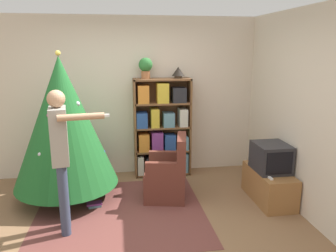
{
  "coord_description": "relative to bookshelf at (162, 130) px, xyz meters",
  "views": [
    {
      "loc": [
        -0.16,
        -3.47,
        2.1
      ],
      "look_at": [
        0.51,
        0.86,
        1.05
      ],
      "focal_mm": 35.0,
      "sensor_mm": 36.0,
      "label": 1
    }
  ],
  "objects": [
    {
      "name": "table_lamp",
      "position": [
        0.27,
        0.01,
        0.95
      ],
      "size": [
        0.2,
        0.2,
        0.18
      ],
      "color": "#473828",
      "rests_on": "bookshelf"
    },
    {
      "name": "ground_plane",
      "position": [
        -0.54,
        -1.73,
        -0.77
      ],
      "size": [
        14.0,
        14.0,
        0.0
      ],
      "primitive_type": "plane",
      "color": "#846042"
    },
    {
      "name": "wall_back",
      "position": [
        -0.54,
        0.24,
        0.53
      ],
      "size": [
        8.0,
        0.1,
        2.6
      ],
      "color": "beige",
      "rests_on": "ground_plane"
    },
    {
      "name": "television",
      "position": [
        1.35,
        -1.2,
        -0.14
      ],
      "size": [
        0.44,
        0.5,
        0.38
      ],
      "color": "#28282D",
      "rests_on": "tv_stand"
    },
    {
      "name": "bookshelf",
      "position": [
        0.0,
        0.0,
        0.0
      ],
      "size": [
        0.93,
        0.31,
        1.62
      ],
      "color": "brown",
      "rests_on": "ground_plane"
    },
    {
      "name": "potted_plant",
      "position": [
        -0.25,
        0.01,
        1.04
      ],
      "size": [
        0.22,
        0.22,
        0.33
      ],
      "color": "#935B38",
      "rests_on": "bookshelf"
    },
    {
      "name": "standing_person",
      "position": [
        -1.34,
        -1.59,
        0.22
      ],
      "size": [
        0.67,
        0.47,
        1.67
      ],
      "rotation": [
        0.0,
        0.0,
        -1.43
      ],
      "color": "#38425B",
      "rests_on": "ground_plane"
    },
    {
      "name": "area_rug",
      "position": [
        -0.71,
        -1.25,
        -0.77
      ],
      "size": [
        2.17,
        1.99,
        0.01
      ],
      "color": "brown",
      "rests_on": "ground_plane"
    },
    {
      "name": "wall_right",
      "position": [
        1.64,
        -1.73,
        0.53
      ],
      "size": [
        0.1,
        8.0,
        2.6
      ],
      "color": "beige",
      "rests_on": "ground_plane"
    },
    {
      "name": "tv_stand",
      "position": [
        1.35,
        -1.2,
        -0.55
      ],
      "size": [
        0.44,
        0.91,
        0.44
      ],
      "color": "#996638",
      "rests_on": "ground_plane"
    },
    {
      "name": "book_pile_near_tree",
      "position": [
        -1.06,
        -1.02,
        -0.75
      ],
      "size": [
        0.22,
        0.17,
        0.06
      ],
      "color": "#5B899E",
      "rests_on": "ground_plane"
    },
    {
      "name": "christmas_tree",
      "position": [
        -1.45,
        -0.69,
        0.33
      ],
      "size": [
        1.42,
        1.42,
        2.07
      ],
      "color": "#4C3323",
      "rests_on": "ground_plane"
    },
    {
      "name": "game_remote",
      "position": [
        1.22,
        -1.47,
        -0.32
      ],
      "size": [
        0.04,
        0.12,
        0.02
      ],
      "color": "white",
      "rests_on": "tv_stand"
    },
    {
      "name": "armchair",
      "position": [
        -0.03,
        -0.91,
        -0.45
      ],
      "size": [
        0.67,
        0.66,
        0.92
      ],
      "rotation": [
        0.0,
        0.0,
        -1.78
      ],
      "color": "brown",
      "rests_on": "ground_plane"
    }
  ]
}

